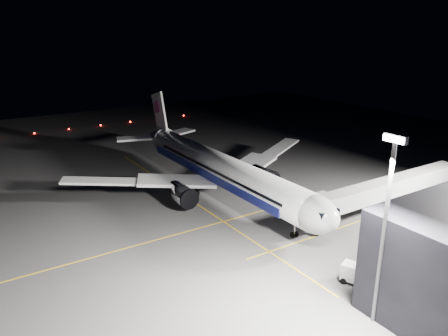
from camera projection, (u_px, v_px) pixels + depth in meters
ground at (221, 195)px, 82.38m from camera, size 200.00×200.00×0.00m
guide_line_main at (253, 213)px, 74.39m from camera, size 0.25×80.00×0.01m
guide_line_cross at (194, 202)px, 79.28m from camera, size 70.00×0.25×0.01m
guide_line_side at (348, 225)px, 69.96m from camera, size 0.25×40.00×0.01m
airliner at (218, 168)px, 81.64m from camera, size 61.48×54.22×16.64m
jet_bridge at (383, 189)px, 72.71m from camera, size 3.60×34.40×6.30m
floodlight_mast_south at (386, 216)px, 43.50m from camera, size 2.40×0.67×20.70m
taxiway_lights at (101, 125)px, 139.83m from camera, size 0.44×60.44×0.44m
service_truck at (361, 276)px, 53.35m from camera, size 5.22×3.57×2.49m
baggage_tug at (234, 169)px, 94.82m from camera, size 2.64×2.29×1.67m
safety_cone_a at (275, 181)px, 89.32m from camera, size 0.41×0.41×0.62m
safety_cone_b at (257, 200)px, 79.56m from camera, size 0.37×0.37×0.56m
safety_cone_c at (219, 178)px, 90.99m from camera, size 0.37×0.37×0.56m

